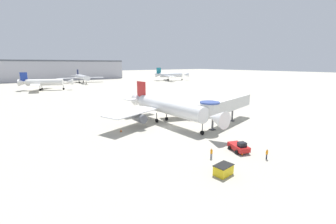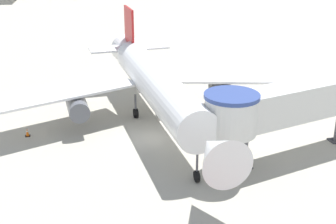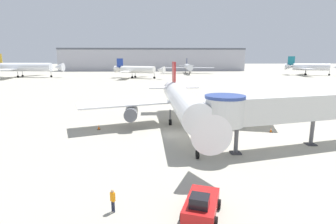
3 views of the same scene
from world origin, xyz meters
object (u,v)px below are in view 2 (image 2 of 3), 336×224
Objects in this scene: main_airplane at (155,84)px; traffic_cone_port_wing at (27,132)px; jet_bridge at (304,100)px; traffic_cone_starboard_wing at (282,118)px.

main_airplane is 12.39m from traffic_cone_port_wing.
jet_bridge reaches higher than traffic_cone_starboard_wing.
traffic_cone_port_wing is at bearing 178.18° from main_airplane.
main_airplane is 12.76m from traffic_cone_starboard_wing.
jet_bridge is 30.63× the size of traffic_cone_starboard_wing.
main_airplane reaches higher than traffic_cone_starboard_wing.
traffic_cone_port_wing is (-22.03, 8.86, -4.27)m from jet_bridge.
jet_bridge is 7.89m from traffic_cone_starboard_wing.
traffic_cone_port_wing is 23.96m from traffic_cone_starboard_wing.
traffic_cone_starboard_wing is (23.83, -2.50, -0.03)m from traffic_cone_port_wing.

